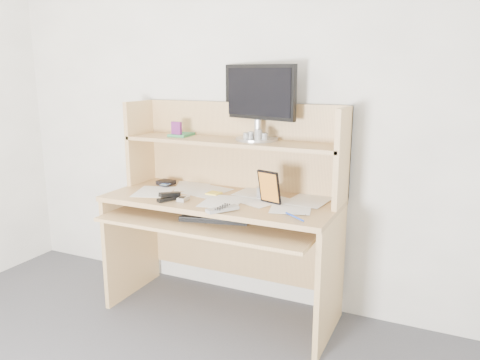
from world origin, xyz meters
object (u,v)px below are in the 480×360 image
at_px(tv_remote, 223,209).
at_px(game_case, 269,187).
at_px(monitor, 259,100).
at_px(keyboard, 216,218).
at_px(desk, 227,203).

bearing_deg(tv_remote, game_case, 86.35).
bearing_deg(monitor, keyboard, -92.78).
height_order(desk, tv_remote, desk).
height_order(desk, monitor, monitor).
xyz_separation_m(desk, tv_remote, (0.14, -0.34, 0.07)).
relative_size(keyboard, game_case, 2.20).
relative_size(keyboard, monitor, 0.83).
relative_size(desk, keyboard, 3.32).
distance_m(game_case, monitor, 0.55).
bearing_deg(tv_remote, keyboard, 163.07).
height_order(keyboard, game_case, game_case).
distance_m(desk, keyboard, 0.21).
bearing_deg(monitor, game_case, -38.68).
relative_size(desk, tv_remote, 7.55).
bearing_deg(keyboard, tv_remote, -62.32).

